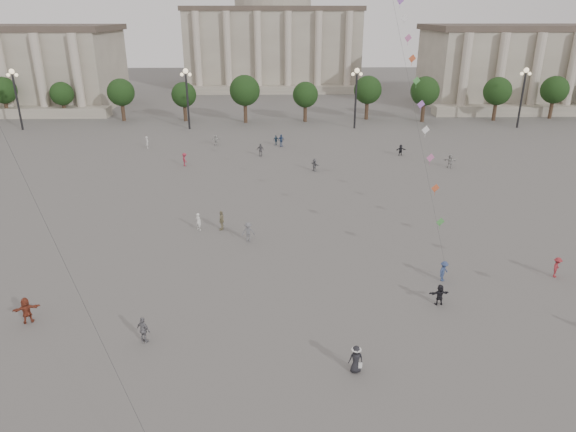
{
  "coord_description": "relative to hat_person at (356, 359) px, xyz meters",
  "views": [
    {
      "loc": [
        0.87,
        -22.63,
        19.82
      ],
      "look_at": [
        1.62,
        12.0,
        5.99
      ],
      "focal_mm": 32.0,
      "sensor_mm": 36.0,
      "label": 1
    }
  ],
  "objects": [
    {
      "name": "lamp_post_far_east",
      "position": [
        39.61,
        67.94,
        6.44
      ],
      "size": [
        2.0,
        0.9,
        10.65
      ],
      "color": "#262628",
      "rests_on": "ground"
    },
    {
      "name": "person_crowd_9",
      "position": [
        13.72,
        48.82,
        -0.1
      ],
      "size": [
        1.56,
        0.7,
        1.63
      ],
      "primitive_type": "imported",
      "rotation": [
        0.0,
        0.0,
        0.15
      ],
      "color": "black",
      "rests_on": "ground"
    },
    {
      "name": "person_crowd_12",
      "position": [
        0.44,
        41.08,
        -0.07
      ],
      "size": [
        1.31,
        1.56,
        1.68
      ],
      "primitive_type": "imported",
      "rotation": [
        0.0,
        0.0,
        2.19
      ],
      "color": "slate",
      "rests_on": "ground"
    },
    {
      "name": "person_crowd_3",
      "position": [
        7.15,
        7.36,
        -0.11
      ],
      "size": [
        1.52,
        0.62,
        1.59
      ],
      "primitive_type": "imported",
      "rotation": [
        0.0,
        0.0,
        3.24
      ],
      "color": "black",
      "rests_on": "ground"
    },
    {
      "name": "person_crowd_16",
      "position": [
        -6.97,
        48.85,
        0.02
      ],
      "size": [
        1.15,
        0.62,
        1.86
      ],
      "primitive_type": "imported",
      "rotation": [
        0.0,
        0.0,
        6.13
      ],
      "color": "#5F5E63",
      "rests_on": "ground"
    },
    {
      "name": "hall_central",
      "position": [
        -5.39,
        127.16,
        13.32
      ],
      "size": [
        48.3,
        34.3,
        35.5
      ],
      "color": "gray",
      "rests_on": "ground"
    },
    {
      "name": "person_crowd_13",
      "position": [
        -12.22,
        21.47,
        -0.03
      ],
      "size": [
        0.76,
        0.71,
        1.75
      ],
      "primitive_type": "imported",
      "rotation": [
        0.0,
        0.0,
        2.54
      ],
      "color": "white",
      "rests_on": "ground"
    },
    {
      "name": "tourist_3",
      "position": [
        -13.16,
        3.21,
        -0.0
      ],
      "size": [
        1.14,
        0.92,
        1.81
      ],
      "primitive_type": "imported",
      "rotation": [
        0.0,
        0.0,
        2.61
      ],
      "color": "slate",
      "rests_on": "ground"
    },
    {
      "name": "person_crowd_0",
      "position": [
        -3.9,
        54.64,
        0.06
      ],
      "size": [
        1.22,
        0.98,
        1.94
      ],
      "primitive_type": "imported",
      "rotation": [
        0.0,
        0.0,
        0.52
      ],
      "color": "#364F7B",
      "rests_on": "ground"
    },
    {
      "name": "person_crowd_19",
      "position": [
        -4.69,
        55.49,
        -0.1
      ],
      "size": [
        1.02,
        0.71,
        1.61
      ],
      "primitive_type": "imported",
      "rotation": [
        0.0,
        0.0,
        3.51
      ],
      "color": "navy",
      "rests_on": "ground"
    },
    {
      "name": "lamp_post_far_west",
      "position": [
        -50.39,
        67.94,
        6.44
      ],
      "size": [
        2.0,
        0.9,
        10.65
      ],
      "color": "#262628",
      "rests_on": "ground"
    },
    {
      "name": "person_crowd_17",
      "position": [
        -17.26,
        43.91,
        0.0
      ],
      "size": [
        1.15,
        1.36,
        1.82
      ],
      "primitive_type": "imported",
      "rotation": [
        0.0,
        0.0,
        2.06
      ],
      "color": "#A02B3D",
      "rests_on": "ground"
    },
    {
      "name": "person_crowd_7",
      "position": [
        18.97,
        42.25,
        0.05
      ],
      "size": [
        1.85,
        0.88,
        1.92
      ],
      "primitive_type": "imported",
      "rotation": [
        0.0,
        0.0,
        2.96
      ],
      "color": "#ADACA9",
      "rests_on": "ground"
    },
    {
      "name": "person_crowd_4",
      "position": [
        -14.32,
        55.97,
        -0.11
      ],
      "size": [
        1.56,
        0.95,
        1.61
      ],
      "primitive_type": "imported",
      "rotation": [
        0.0,
        0.0,
        3.49
      ],
      "color": "#B8B8B4",
      "rests_on": "ground"
    },
    {
      "name": "person_crowd_10",
      "position": [
        -24.72,
        53.99,
        0.02
      ],
      "size": [
        0.58,
        0.76,
        1.86
      ],
      "primitive_type": "imported",
      "rotation": [
        0.0,
        0.0,
        1.79
      ],
      "color": "silver",
      "rests_on": "ground"
    },
    {
      "name": "hat_person",
      "position": [
        0.0,
        0.0,
        0.0
      ],
      "size": [
        0.92,
        0.67,
        1.75
      ],
      "color": "black",
      "rests_on": "ground"
    },
    {
      "name": "person_crowd_20",
      "position": [
        -9.97,
        21.5,
        0.06
      ],
      "size": [
        0.67,
        1.21,
        1.94
      ],
      "primitive_type": "imported",
      "rotation": [
        0.0,
        0.0,
        4.53
      ],
      "color": "gray",
      "rests_on": "ground"
    },
    {
      "name": "kite_flyer_1",
      "position": [
        8.51,
        10.86,
        -0.07
      ],
      "size": [
        1.21,
        1.21,
        1.68
      ],
      "primitive_type": "imported",
      "rotation": [
        0.0,
        0.0,
        0.78
      ],
      "color": "navy",
      "rests_on": "ground"
    },
    {
      "name": "tree_row",
      "position": [
        -5.39,
        75.94,
        4.48
      ],
      "size": [
        137.12,
        5.12,
        8.0
      ],
      "color": "#34271A",
      "rests_on": "ground"
    },
    {
      "name": "lamp_post_mid_east",
      "position": [
        9.61,
        67.94,
        6.44
      ],
      "size": [
        2.0,
        0.9,
        10.65
      ],
      "color": "#262628",
      "rests_on": "ground"
    },
    {
      "name": "tourist_2",
      "position": [
        -21.66,
        5.66,
        0.04
      ],
      "size": [
        1.83,
        1.21,
        1.89
      ],
      "primitive_type": "imported",
      "rotation": [
        0.0,
        0.0,
        3.56
      ],
      "color": "brown",
      "rests_on": "ground"
    },
    {
      "name": "person_crowd_8",
      "position": [
        17.73,
        11.27,
        -0.05
      ],
      "size": [
        1.18,
        1.26,
        1.71
      ],
      "primitive_type": "imported",
      "rotation": [
        0.0,
        0.0,
        0.91
      ],
      "color": "maroon",
      "rests_on": "ground"
    },
    {
      "name": "person_crowd_6",
      "position": [
        -7.26,
        18.73,
        0.02
      ],
      "size": [
        1.28,
        0.83,
        1.86
      ],
      "primitive_type": "imported",
      "rotation": [
        0.0,
        0.0,
        0.12
      ],
      "color": "slate",
      "rests_on": "ground"
    },
    {
      "name": "lamp_post_mid_west",
      "position": [
        -20.39,
        67.94,
        6.44
      ],
      "size": [
        2.0,
        0.9,
        10.65
      ],
      "color": "#262628",
      "rests_on": "ground"
    },
    {
      "name": "ground",
      "position": [
        -5.39,
        -2.06,
        -0.91
      ],
      "size": [
        360.0,
        360.0,
        0.0
      ],
      "primitive_type": "plane",
      "color": "#52504D",
      "rests_on": "ground"
    }
  ]
}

